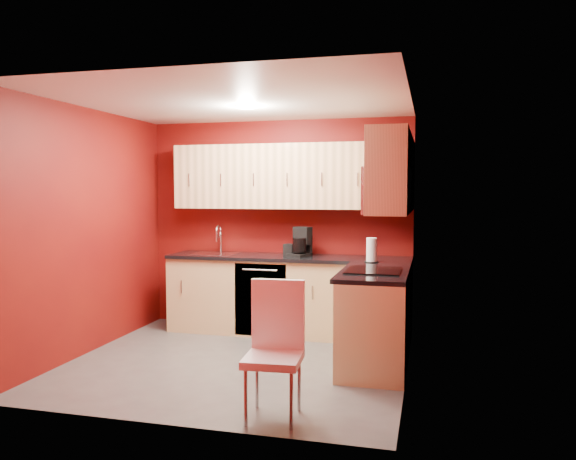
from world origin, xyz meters
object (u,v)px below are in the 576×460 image
at_px(sink, 216,251).
at_px(dining_chair, 273,351).
at_px(microwave, 387,191).
at_px(napkin_holder, 290,249).
at_px(coffee_maker, 299,242).
at_px(paper_towel, 372,250).

bearing_deg(sink, dining_chair, -59.77).
height_order(microwave, napkin_holder, microwave).
xyz_separation_m(sink, dining_chair, (1.40, -2.40, -0.45)).
bearing_deg(coffee_maker, paper_towel, 2.36).
relative_size(napkin_holder, paper_towel, 0.50).
relative_size(sink, dining_chair, 0.52).
xyz_separation_m(sink, paper_towel, (1.89, -0.35, 0.09)).
bearing_deg(napkin_holder, dining_chair, -78.51).
xyz_separation_m(microwave, coffee_maker, (-1.06, 0.97, -0.58)).
distance_m(coffee_maker, paper_towel, 0.92).
xyz_separation_m(sink, napkin_holder, (0.89, 0.08, 0.03)).
bearing_deg(coffee_maker, sink, -159.06).
height_order(microwave, coffee_maker, microwave).
distance_m(microwave, sink, 2.43).
bearing_deg(coffee_maker, microwave, -19.69).
height_order(coffee_maker, napkin_holder, coffee_maker).
height_order(sink, napkin_holder, sink).
bearing_deg(napkin_holder, sink, -174.64).
bearing_deg(coffee_maker, napkin_holder, 162.90).
bearing_deg(paper_towel, dining_chair, -103.50).
relative_size(napkin_holder, dining_chair, 0.13).
relative_size(microwave, napkin_holder, 5.92).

